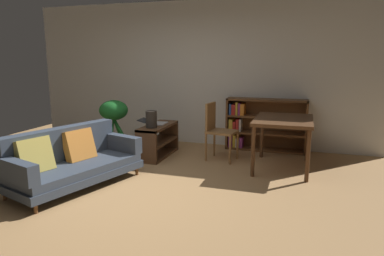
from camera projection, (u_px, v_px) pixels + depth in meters
ground_plane at (133, 190)px, 4.44m from camera, size 8.16×8.16×0.00m
back_wall_panel at (196, 74)px, 6.69m from camera, size 6.80×0.10×2.70m
fabric_couch at (70, 160)px, 4.54m from camera, size 1.23×1.86×0.75m
media_console at (158, 141)px, 5.93m from camera, size 0.36×1.00×0.54m
open_laptop at (154, 122)px, 5.99m from camera, size 0.47×0.33×0.07m
desk_speaker at (151, 119)px, 5.62m from camera, size 0.18×0.18×0.28m
potted_floor_plant at (114, 117)px, 5.98m from camera, size 0.52×0.49×0.94m
dining_table at (283, 124)px, 5.18m from camera, size 0.83×1.13×0.77m
dining_chair_near at (218, 128)px, 5.68m from camera, size 0.50×0.45×0.93m
bookshelf at (260, 124)px, 6.31m from camera, size 1.42×0.31×0.94m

